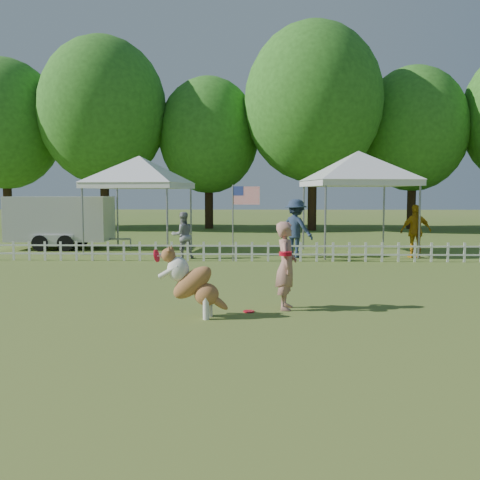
{
  "coord_description": "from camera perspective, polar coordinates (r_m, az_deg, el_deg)",
  "views": [
    {
      "loc": [
        -0.07,
        -9.44,
        2.1
      ],
      "look_at": [
        -0.45,
        2.0,
        1.1
      ],
      "focal_mm": 40.0,
      "sensor_mm": 36.0,
      "label": 1
    }
  ],
  "objects": [
    {
      "name": "cargo_trailer",
      "position": [
        21.38,
        -18.55,
        1.83
      ],
      "size": [
        4.67,
        2.17,
        2.03
      ],
      "primitive_type": null,
      "rotation": [
        0.0,
        0.0,
        0.03
      ],
      "color": "silver",
      "rests_on": "ground"
    },
    {
      "name": "canopy_tent_right",
      "position": [
        18.98,
        12.42,
        3.79
      ],
      "size": [
        3.8,
        3.8,
        3.48
      ],
      "primitive_type": null,
      "rotation": [
        0.0,
        0.0,
        0.14
      ],
      "color": "silver",
      "rests_on": "ground"
    },
    {
      "name": "tree_left",
      "position": [
        32.44,
        -14.38,
        11.75
      ],
      "size": [
        7.4,
        7.4,
        12.0
      ],
      "primitive_type": null,
      "color": "#2A611B",
      "rests_on": "ground"
    },
    {
      "name": "tree_center_left",
      "position": [
        32.19,
        -3.36,
        9.98
      ],
      "size": [
        6.0,
        6.0,
        9.8
      ],
      "primitive_type": null,
      "color": "#2A611B",
      "rests_on": "ground"
    },
    {
      "name": "handler",
      "position": [
        9.7,
        4.95,
        -2.73
      ],
      "size": [
        0.44,
        0.62,
        1.6
      ],
      "primitive_type": "imported",
      "rotation": [
        0.0,
        0.0,
        1.46
      ],
      "color": "#AA7466",
      "rests_on": "ground"
    },
    {
      "name": "tree_right",
      "position": [
        33.35,
        17.98,
        10.09
      ],
      "size": [
        6.2,
        6.2,
        10.4
      ],
      "primitive_type": null,
      "color": "#2A611B",
      "rests_on": "ground"
    },
    {
      "name": "spectator_c",
      "position": [
        18.34,
        18.25,
        0.89
      ],
      "size": [
        1.05,
        0.52,
        1.74
      ],
      "primitive_type": "imported",
      "rotation": [
        0.0,
        0.0,
        3.24
      ],
      "color": "#C28A16",
      "rests_on": "ground"
    },
    {
      "name": "frisbee_on_turf",
      "position": [
        9.58,
        0.94,
        -7.62
      ],
      "size": [
        0.26,
        0.26,
        0.02
      ],
      "primitive_type": "cylinder",
      "rotation": [
        0.0,
        0.0,
        0.37
      ],
      "color": "red",
      "rests_on": "ground"
    },
    {
      "name": "dog",
      "position": [
        9.09,
        -4.99,
        -4.56
      ],
      "size": [
        1.2,
        0.58,
        1.19
      ],
      "primitive_type": null,
      "rotation": [
        0.0,
        0.0,
        -0.18
      ],
      "color": "brown",
      "rests_on": "ground"
    },
    {
      "name": "picket_fence",
      "position": [
        16.54,
        2.15,
        -1.26
      ],
      "size": [
        22.0,
        0.08,
        0.6
      ],
      "primitive_type": null,
      "color": "white",
      "rests_on": "ground"
    },
    {
      "name": "spectator_a",
      "position": [
        17.31,
        -6.14,
        0.5
      ],
      "size": [
        0.9,
        0.81,
        1.5
      ],
      "primitive_type": "imported",
      "rotation": [
        0.0,
        0.0,
        3.55
      ],
      "color": "gray",
      "rests_on": "ground"
    },
    {
      "name": "ground",
      "position": [
        9.67,
        2.31,
        -7.56
      ],
      "size": [
        120.0,
        120.0,
        0.0
      ],
      "primitive_type": "plane",
      "color": "#3C621F",
      "rests_on": "ground"
    },
    {
      "name": "tree_center_right",
      "position": [
        30.88,
        7.8,
        12.77
      ],
      "size": [
        7.6,
        7.6,
        12.6
      ],
      "primitive_type": null,
      "color": "#2A611B",
      "rests_on": "ground"
    },
    {
      "name": "tree_far_left",
      "position": [
        34.97,
        -23.76,
        10.16
      ],
      "size": [
        6.6,
        6.6,
        11.0
      ],
      "primitive_type": null,
      "color": "#2A611B",
      "rests_on": "ground"
    },
    {
      "name": "flag_pole",
      "position": [
        16.5,
        -0.77,
        1.81
      ],
      "size": [
        0.9,
        0.31,
        2.36
      ],
      "primitive_type": null,
      "rotation": [
        0.0,
        0.0,
        -0.25
      ],
      "color": "gray",
      "rests_on": "ground"
    },
    {
      "name": "spectator_b",
      "position": [
        17.6,
        5.98,
        1.24
      ],
      "size": [
        1.41,
        1.33,
        1.91
      ],
      "primitive_type": "imported",
      "rotation": [
        0.0,
        0.0,
        2.47
      ],
      "color": "#23324B",
      "rests_on": "ground"
    },
    {
      "name": "canopy_tent_left",
      "position": [
        19.79,
        -10.62,
        3.72
      ],
      "size": [
        3.69,
        3.69,
        3.38
      ],
      "primitive_type": null,
      "rotation": [
        0.0,
        0.0,
        -0.14
      ],
      "color": "silver",
      "rests_on": "ground"
    }
  ]
}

